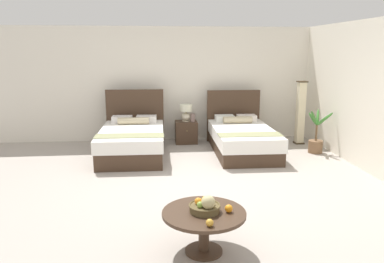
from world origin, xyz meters
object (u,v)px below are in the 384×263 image
(bed_near_corner, at_px, (242,138))
(loose_orange, at_px, (229,209))
(table_lamp, at_px, (186,111))
(vase, at_px, (193,118))
(coffee_table, at_px, (204,220))
(floor_lamp_corner, at_px, (300,113))
(bed_near_window, at_px, (133,140))
(potted_palm, at_px, (316,140))
(nightstand, at_px, (186,132))
(loose_apple, at_px, (210,223))
(fruit_bowl, at_px, (205,206))

(bed_near_corner, height_order, loose_orange, bed_near_corner)
(table_lamp, relative_size, loose_orange, 4.68)
(vase, height_order, loose_orange, vase)
(coffee_table, height_order, floor_lamp_corner, floor_lamp_corner)
(coffee_table, bearing_deg, vase, 85.44)
(table_lamp, bearing_deg, bed_near_corner, -40.78)
(bed_near_window, bearing_deg, floor_lamp_corner, 9.00)
(bed_near_window, bearing_deg, coffee_table, -76.66)
(floor_lamp_corner, bearing_deg, coffee_table, -121.65)
(floor_lamp_corner, height_order, potted_palm, floor_lamp_corner)
(bed_near_window, distance_m, nightstand, 1.49)
(vase, bearing_deg, nightstand, 164.98)
(loose_orange, relative_size, floor_lamp_corner, 0.06)
(loose_apple, bearing_deg, potted_palm, 55.12)
(bed_near_corner, distance_m, potted_palm, 1.54)
(loose_apple, relative_size, loose_orange, 0.91)
(loose_apple, height_order, floor_lamp_corner, floor_lamp_corner)
(bed_near_corner, bearing_deg, bed_near_window, -179.94)
(loose_orange, distance_m, floor_lamp_corner, 5.25)
(bed_near_corner, height_order, loose_apple, bed_near_corner)
(coffee_table, xyz_separation_m, loose_apple, (0.01, -0.34, 0.13))
(nightstand, height_order, potted_palm, potted_palm)
(coffee_table, bearing_deg, loose_orange, -8.72)
(bed_near_corner, height_order, table_lamp, bed_near_corner)
(vase, bearing_deg, bed_near_corner, -43.09)
(table_lamp, xyz_separation_m, floor_lamp_corner, (2.57, -0.35, -0.02))
(bed_near_corner, distance_m, loose_apple, 4.50)
(bed_near_window, distance_m, floor_lamp_corner, 3.81)
(bed_near_corner, relative_size, vase, 11.93)
(table_lamp, xyz_separation_m, loose_apple, (-0.23, -5.24, -0.23))
(bed_near_window, xyz_separation_m, potted_palm, (3.79, -0.22, -0.04))
(bed_near_corner, distance_m, floor_lamp_corner, 1.64)
(bed_near_corner, height_order, coffee_table, bed_near_corner)
(table_lamp, height_order, loose_apple, table_lamp)
(potted_palm, bearing_deg, nightstand, 156.35)
(floor_lamp_corner, bearing_deg, loose_orange, -119.08)
(coffee_table, distance_m, fruit_bowl, 0.17)
(bed_near_window, bearing_deg, table_lamp, 38.73)
(vase, relative_size, potted_palm, 0.20)
(potted_palm, bearing_deg, loose_apple, -124.88)
(table_lamp, distance_m, potted_palm, 2.90)
(nightstand, bearing_deg, table_lamp, 90.00)
(vase, distance_m, potted_palm, 2.72)
(fruit_bowl, xyz_separation_m, floor_lamp_corner, (2.79, 4.56, 0.18))
(floor_lamp_corner, bearing_deg, nightstand, 172.67)
(vase, relative_size, fruit_bowl, 0.56)
(table_lamp, bearing_deg, coffee_table, -92.77)
(bed_near_window, xyz_separation_m, bed_near_corner, (2.26, 0.00, -0.01))
(bed_near_corner, xyz_separation_m, table_lamp, (-1.09, 0.94, 0.43))
(bed_near_corner, xyz_separation_m, loose_apple, (-1.32, -4.30, 0.20))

